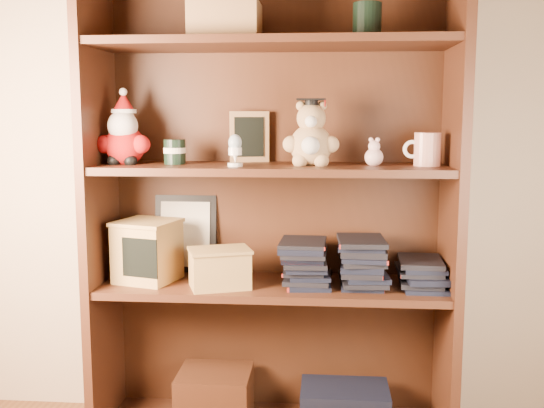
{
  "coord_description": "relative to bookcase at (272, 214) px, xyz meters",
  "views": [
    {
      "loc": [
        -0.02,
        -0.77,
        1.12
      ],
      "look_at": [
        -0.2,
        1.3,
        0.82
      ],
      "focal_mm": 42.0,
      "sensor_mm": 36.0,
      "label": 1
    }
  ],
  "objects": [
    {
      "name": "teacher_mug",
      "position": [
        0.5,
        -0.05,
        0.22
      ],
      "size": [
        0.12,
        0.09,
        0.11
      ],
      "color": "silver",
      "rests_on": "shelf_upper"
    },
    {
      "name": "book_stack_mid",
      "position": [
        0.31,
        -0.05,
        -0.15
      ],
      "size": [
        0.14,
        0.2,
        0.16
      ],
      "color": "black",
      "rests_on": "shelf_lower"
    },
    {
      "name": "treats_box",
      "position": [
        -0.42,
        -0.05,
        -0.12
      ],
      "size": [
        0.24,
        0.24,
        0.21
      ],
      "color": "tan",
      "rests_on": "shelf_lower"
    },
    {
      "name": "pencils_box",
      "position": [
        -0.16,
        -0.12,
        -0.16
      ],
      "size": [
        0.23,
        0.2,
        0.13
      ],
      "color": "tan",
      "rests_on": "shelf_lower"
    },
    {
      "name": "pink_figurine",
      "position": [
        0.33,
        -0.05,
        0.21
      ],
      "size": [
        0.06,
        0.06,
        0.09
      ],
      "color": "beige",
      "rests_on": "shelf_upper"
    },
    {
      "name": "shelf_lower",
      "position": [
        0.0,
        -0.05,
        -0.24
      ],
      "size": [
        1.14,
        0.33,
        0.02
      ],
      "color": "#442213",
      "rests_on": "ground"
    },
    {
      "name": "book_stack_left",
      "position": [
        0.12,
        -0.05,
        -0.15
      ],
      "size": [
        0.14,
        0.2,
        0.16
      ],
      "color": "black",
      "rests_on": "shelf_lower"
    },
    {
      "name": "santa_plush",
      "position": [
        -0.49,
        -0.06,
        0.27
      ],
      "size": [
        0.18,
        0.13,
        0.26
      ],
      "color": "#A50F0F",
      "rests_on": "shelf_upper"
    },
    {
      "name": "egg_cup",
      "position": [
        -0.11,
        -0.13,
        0.23
      ],
      "size": [
        0.05,
        0.05,
        0.1
      ],
      "color": "white",
      "rests_on": "shelf_upper"
    },
    {
      "name": "grad_teddy_bear",
      "position": [
        0.13,
        -0.06,
        0.26
      ],
      "size": [
        0.18,
        0.16,
        0.22
      ],
      "color": "tan",
      "rests_on": "shelf_upper"
    },
    {
      "name": "certificate_frame",
      "position": [
        -0.32,
        0.09,
        -0.09
      ],
      "size": [
        0.22,
        0.06,
        0.28
      ],
      "color": "black",
      "rests_on": "shelf_lower"
    },
    {
      "name": "teachers_tin",
      "position": [
        -0.32,
        -0.05,
        0.21
      ],
      "size": [
        0.07,
        0.07,
        0.08
      ],
      "color": "black",
      "rests_on": "shelf_upper"
    },
    {
      "name": "chalkboard_plaque",
      "position": [
        -0.09,
        0.06,
        0.26
      ],
      "size": [
        0.13,
        0.09,
        0.17
      ],
      "color": "#9E7547",
      "rests_on": "shelf_upper"
    },
    {
      "name": "bookcase",
      "position": [
        0.0,
        0.0,
        0.0
      ],
      "size": [
        1.2,
        0.35,
        1.6
      ],
      "color": "#442213",
      "rests_on": "ground"
    },
    {
      "name": "shelf_upper",
      "position": [
        0.0,
        -0.05,
        0.16
      ],
      "size": [
        1.14,
        0.33,
        0.02
      ],
      "color": "#442213",
      "rests_on": "ground"
    },
    {
      "name": "book_stack_right",
      "position": [
        0.5,
        -0.05,
        -0.18
      ],
      "size": [
        0.14,
        0.2,
        0.1
      ],
      "color": "black",
      "rests_on": "shelf_lower"
    }
  ]
}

